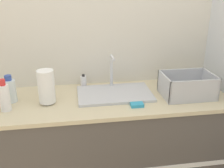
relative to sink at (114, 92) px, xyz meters
The scene contains 9 objects.
wall_back 0.49m from the sink, 99.83° to the left, with size 4.23×0.06×2.60m.
counter_cabinet 0.47m from the sink, 140.10° to the right, with size 1.85×0.65×0.89m.
sink is the anchor object (origin of this frame).
paper_towel_roll 0.52m from the sink, behind, with size 0.12×0.12×0.25m.
dish_rack 0.56m from the sink, 10.76° to the right, with size 0.38×0.27×0.17m.
bottle_clear 0.77m from the sink, behind, with size 0.09×0.09×0.20m.
bottle_white_spray 0.79m from the sink, 169.28° to the right, with size 0.07×0.07×0.23m.
soap_dispenser 0.31m from the sink, 137.62° to the left, with size 0.05×0.05×0.11m.
sponge 0.26m from the sink, 61.23° to the right, with size 0.09×0.06×0.02m.
Camera 1 is at (-0.25, -1.49, 1.73)m, focal length 42.00 mm.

